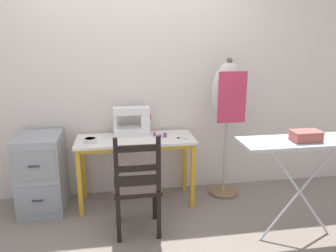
# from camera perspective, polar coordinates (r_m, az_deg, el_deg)

# --- Properties ---
(ground_plane) EXTENTS (14.00, 14.00, 0.00)m
(ground_plane) POSITION_cam_1_polar(r_m,az_deg,el_deg) (3.37, -5.11, -14.83)
(ground_plane) COLOR gray
(wall_back) EXTENTS (10.00, 0.05, 2.55)m
(wall_back) POSITION_cam_1_polar(r_m,az_deg,el_deg) (3.48, -6.24, 8.38)
(wall_back) COLOR silver
(wall_back) RESTS_ON ground_plane
(sewing_table) EXTENTS (1.18, 0.48, 0.70)m
(sewing_table) POSITION_cam_1_polar(r_m,az_deg,el_deg) (3.32, -5.63, -3.72)
(sewing_table) COLOR silver
(sewing_table) RESTS_ON ground_plane
(sewing_machine) EXTENTS (0.39, 0.19, 0.32)m
(sewing_machine) POSITION_cam_1_polar(r_m,az_deg,el_deg) (3.39, -6.00, 0.70)
(sewing_machine) COLOR white
(sewing_machine) RESTS_ON sewing_table
(fabric_bowl) EXTENTS (0.12, 0.12, 0.04)m
(fabric_bowl) POSITION_cam_1_polar(r_m,az_deg,el_deg) (3.24, -13.39, -2.44)
(fabric_bowl) COLOR silver
(fabric_bowl) RESTS_ON sewing_table
(scissors) EXTENTS (0.12, 0.10, 0.01)m
(scissors) POSITION_cam_1_polar(r_m,az_deg,el_deg) (3.28, 2.25, -2.15)
(scissors) COLOR silver
(scissors) RESTS_ON sewing_table
(thread_spool_near_machine) EXTENTS (0.03, 0.03, 0.04)m
(thread_spool_near_machine) POSITION_cam_1_polar(r_m,az_deg,el_deg) (3.37, -2.36, -1.40)
(thread_spool_near_machine) COLOR purple
(thread_spool_near_machine) RESTS_ON sewing_table
(thread_spool_mid_table) EXTENTS (0.04, 0.04, 0.04)m
(thread_spool_mid_table) POSITION_cam_1_polar(r_m,az_deg,el_deg) (3.31, -1.42, -1.69)
(thread_spool_mid_table) COLOR purple
(thread_spool_mid_table) RESTS_ON sewing_table
(thread_spool_far_edge) EXTENTS (0.04, 0.04, 0.04)m
(thread_spool_far_edge) POSITION_cam_1_polar(r_m,az_deg,el_deg) (3.32, -0.53, -1.63)
(thread_spool_far_edge) COLOR purple
(thread_spool_far_edge) RESTS_ON sewing_table
(wooden_chair) EXTENTS (0.40, 0.38, 0.93)m
(wooden_chair) POSITION_cam_1_polar(r_m,az_deg,el_deg) (2.88, -5.38, -10.50)
(wooden_chair) COLOR black
(wooden_chair) RESTS_ON ground_plane
(filing_cabinet) EXTENTS (0.42, 0.51, 0.78)m
(filing_cabinet) POSITION_cam_1_polar(r_m,az_deg,el_deg) (3.49, -21.14, -7.63)
(filing_cabinet) COLOR #93999E
(filing_cabinet) RESTS_ON ground_plane
(dress_form) EXTENTS (0.34, 0.32, 1.49)m
(dress_form) POSITION_cam_1_polar(r_m,az_deg,el_deg) (3.45, 10.38, 4.67)
(dress_form) COLOR #846647
(dress_form) RESTS_ON ground_plane
(ironing_board) EXTENTS (1.07, 0.35, 0.89)m
(ironing_board) POSITION_cam_1_polar(r_m,az_deg,el_deg) (2.86, 22.73, -3.20)
(ironing_board) COLOR #ADB2B7
(ironing_board) RESTS_ON ground_plane
(storage_box) EXTENTS (0.23, 0.14, 0.08)m
(storage_box) POSITION_cam_1_polar(r_m,az_deg,el_deg) (2.80, 22.89, -1.59)
(storage_box) COLOR #AD564C
(storage_box) RESTS_ON ironing_board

